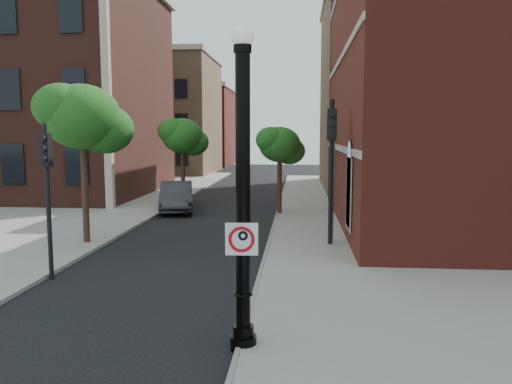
# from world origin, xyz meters

# --- Properties ---
(ground) EXTENTS (120.00, 120.00, 0.00)m
(ground) POSITION_xyz_m (0.00, 0.00, 0.00)
(ground) COLOR black
(ground) RESTS_ON ground
(sidewalk_right) EXTENTS (8.00, 60.00, 0.12)m
(sidewalk_right) POSITION_xyz_m (6.00, 10.00, 0.06)
(sidewalk_right) COLOR gray
(sidewalk_right) RESTS_ON ground
(sidewalk_left) EXTENTS (10.00, 50.00, 0.12)m
(sidewalk_left) POSITION_xyz_m (-9.00, 18.00, 0.06)
(sidewalk_left) COLOR gray
(sidewalk_left) RESTS_ON ground
(curb_edge) EXTENTS (0.10, 60.00, 0.14)m
(curb_edge) POSITION_xyz_m (2.05, 10.00, 0.07)
(curb_edge) COLOR gray
(curb_edge) RESTS_ON ground
(victorian_building) EXTENTS (18.60, 14.60, 17.95)m
(victorian_building) POSITION_xyz_m (-16.00, 23.97, 8.74)
(victorian_building) COLOR #53271E
(victorian_building) RESTS_ON ground
(bg_building_tan_a) EXTENTS (12.00, 12.00, 12.00)m
(bg_building_tan_a) POSITION_xyz_m (-12.00, 44.00, 6.00)
(bg_building_tan_a) COLOR #9B7854
(bg_building_tan_a) RESTS_ON ground
(bg_building_red) EXTENTS (12.00, 12.00, 10.00)m
(bg_building_red) POSITION_xyz_m (-12.00, 58.00, 5.00)
(bg_building_red) COLOR maroon
(bg_building_red) RESTS_ON ground
(bg_building_tan_b) EXTENTS (22.00, 14.00, 14.00)m
(bg_building_tan_b) POSITION_xyz_m (16.00, 30.00, 7.00)
(bg_building_tan_b) COLOR #9B7854
(bg_building_tan_b) RESTS_ON ground
(lamppost) EXTENTS (0.51, 0.51, 6.04)m
(lamppost) POSITION_xyz_m (2.12, 0.17, 2.79)
(lamppost) COLOR black
(lamppost) RESTS_ON ground
(no_parking_sign) EXTENTS (0.61, 0.09, 0.61)m
(no_parking_sign) POSITION_xyz_m (2.11, 0.02, 2.19)
(no_parking_sign) COLOR white
(no_parking_sign) RESTS_ON ground
(parked_car) EXTENTS (2.69, 5.06, 1.58)m
(parked_car) POSITION_xyz_m (-3.41, 17.23, 0.79)
(parked_car) COLOR #2D2D32
(parked_car) RESTS_ON ground
(traffic_signal_left) EXTENTS (0.28, 0.36, 4.42)m
(traffic_signal_left) POSITION_xyz_m (-3.86, 4.34, 2.98)
(traffic_signal_left) COLOR black
(traffic_signal_left) RESTS_ON ground
(traffic_signal_right) EXTENTS (0.33, 0.44, 5.35)m
(traffic_signal_right) POSITION_xyz_m (4.30, 9.13, 3.61)
(traffic_signal_right) COLOR black
(traffic_signal_right) RESTS_ON ground
(utility_pole) EXTENTS (0.09, 0.09, 4.64)m
(utility_pole) POSITION_xyz_m (4.41, 9.59, 2.32)
(utility_pole) COLOR #999999
(utility_pole) RESTS_ON ground
(street_tree_a) EXTENTS (3.29, 2.98, 5.93)m
(street_tree_a) POSITION_xyz_m (-4.68, 8.77, 4.69)
(street_tree_a) COLOR black
(street_tree_a) RESTS_ON ground
(street_tree_b) EXTENTS (2.80, 2.53, 5.05)m
(street_tree_b) POSITION_xyz_m (-3.53, 19.49, 3.98)
(street_tree_b) COLOR black
(street_tree_b) RESTS_ON ground
(street_tree_c) EXTENTS (2.50, 2.26, 4.51)m
(street_tree_c) POSITION_xyz_m (2.20, 16.45, 3.55)
(street_tree_c) COLOR black
(street_tree_c) RESTS_ON ground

